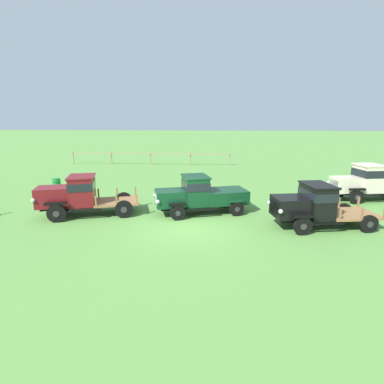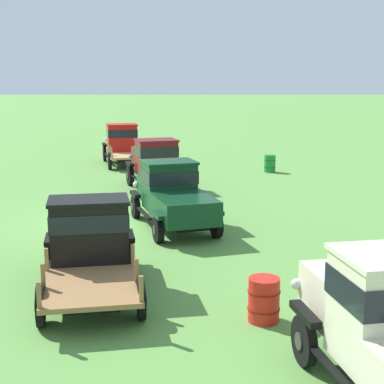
% 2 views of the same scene
% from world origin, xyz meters
% --- Properties ---
extents(ground_plane, '(240.00, 240.00, 0.00)m').
position_xyz_m(ground_plane, '(0.00, 0.00, 0.00)').
color(ground_plane, '#5B9342').
extents(vintage_truck_foreground_near, '(5.02, 2.74, 2.13)m').
position_xyz_m(vintage_truck_foreground_near, '(-13.08, -0.78, 1.13)').
color(vintage_truck_foreground_near, black).
rests_on(vintage_truck_foreground_near, ground).
extents(vintage_truck_second_in_line, '(5.39, 3.12, 2.11)m').
position_xyz_m(vintage_truck_second_in_line, '(-5.82, 1.42, 1.12)').
color(vintage_truck_second_in_line, black).
rests_on(vintage_truck_second_in_line, ground).
extents(vintage_truck_midrow_center, '(5.17, 3.05, 2.06)m').
position_xyz_m(vintage_truck_midrow_center, '(0.54, 2.28, 1.03)').
color(vintage_truck_midrow_center, black).
rests_on(vintage_truck_midrow_center, ground).
extents(vintage_truck_far_side, '(5.12, 2.72, 2.06)m').
position_xyz_m(vintage_truck_far_side, '(5.79, 0.54, 1.08)').
color(vintage_truck_far_side, black).
rests_on(vintage_truck_far_side, ground).
extents(oil_drum_beside_row, '(0.64, 0.64, 0.89)m').
position_xyz_m(oil_drum_beside_row, '(7.93, 4.26, 0.44)').
color(oil_drum_beside_row, red).
rests_on(oil_drum_beside_row, ground).
extents(oil_drum_near_fence, '(0.58, 0.58, 0.85)m').
position_xyz_m(oil_drum_near_fence, '(-9.91, 6.86, 0.43)').
color(oil_drum_near_fence, '#1E7F33').
rests_on(oil_drum_near_fence, ground).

